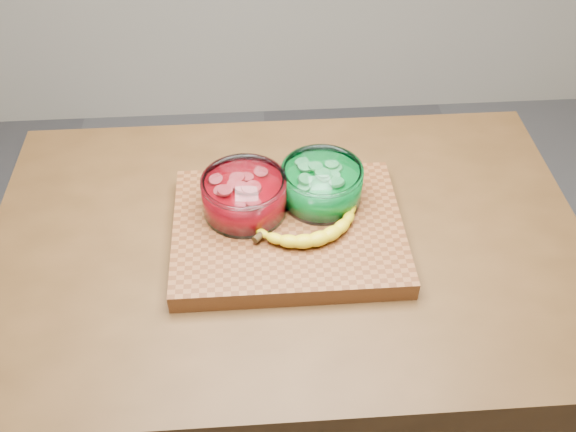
{
  "coord_description": "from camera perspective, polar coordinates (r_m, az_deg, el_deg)",
  "views": [
    {
      "loc": [
        -0.06,
        -0.89,
        1.82
      ],
      "look_at": [
        0.0,
        0.0,
        0.96
      ],
      "focal_mm": 40.0,
      "sensor_mm": 36.0,
      "label": 1
    }
  ],
  "objects": [
    {
      "name": "bowl_green",
      "position": [
        1.29,
        3.01,
        2.82
      ],
      "size": [
        0.16,
        0.16,
        0.08
      ],
      "color": "white",
      "rests_on": "cutting_board"
    },
    {
      "name": "cutting_board",
      "position": [
        1.27,
        -0.0,
        -1.3
      ],
      "size": [
        0.45,
        0.35,
        0.04
      ],
      "primitive_type": "cube",
      "color": "brown",
      "rests_on": "counter"
    },
    {
      "name": "counter",
      "position": [
        1.64,
        -0.0,
        -12.97
      ],
      "size": [
        1.2,
        0.8,
        0.9
      ],
      "primitive_type": "cube",
      "color": "#4B3016",
      "rests_on": "ground"
    },
    {
      "name": "bowl_red",
      "position": [
        1.26,
        -3.9,
        1.81
      ],
      "size": [
        0.17,
        0.17,
        0.08
      ],
      "color": "white",
      "rests_on": "cutting_board"
    },
    {
      "name": "banana",
      "position": [
        1.23,
        1.84,
        -0.86
      ],
      "size": [
        0.23,
        0.14,
        0.03
      ],
      "primitive_type": null,
      "color": "gold",
      "rests_on": "cutting_board"
    }
  ]
}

